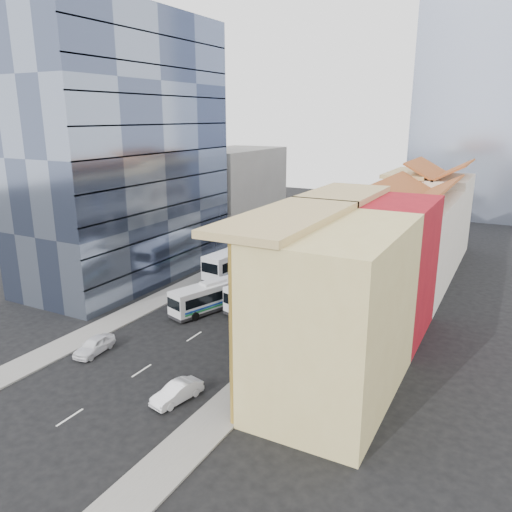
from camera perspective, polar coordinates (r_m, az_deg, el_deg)
The scene contains 15 objects.
ground at distance 39.64m, azimuth -13.90°, elevation -13.21°, with size 200.00×200.00×0.00m, color black.
sidewalk_right at distance 53.18m, azimuth 9.34°, elevation -5.20°, with size 3.00×90.00×0.15m, color slate.
sidewalk_left at distance 60.37m, azimuth -6.09°, elevation -2.52°, with size 3.00×90.00×0.15m, color slate.
shophouse_tan at distance 34.38m, azimuth 9.15°, elevation -6.47°, with size 8.00×14.00×12.00m, color #DBC87E.
shophouse_red at distance 45.31m, azimuth 14.17°, elevation -1.28°, with size 8.00×10.00×12.00m, color #A3121C.
shophouse_cream_near at distance 54.52m, azimuth 16.59°, elevation 0.31°, with size 8.00×9.00×10.00m, color silver.
shophouse_cream_mid at distance 63.13m, azimuth 18.30°, elevation 2.22°, with size 8.00×9.00×10.00m, color silver.
shophouse_cream_far at distance 73.20m, azimuth 19.83°, elevation 4.25°, with size 8.00×12.00×11.00m, color silver.
office_tower at distance 60.48m, azimuth -14.97°, elevation 11.53°, with size 12.00×26.00×30.00m, color #3C465F.
office_block_far at distance 79.17m, azimuth -2.61°, elevation 7.07°, with size 10.00×18.00×14.00m, color gray.
bus_left_near at distance 50.41m, azimuth -4.91°, elevation -4.45°, with size 2.25×9.62×3.08m, color silver, non-canonical shape.
bus_left_far at distance 61.29m, azimuth -1.89°, elevation -0.41°, with size 2.72×11.60×3.72m, color white, non-canonical shape.
bus_right at distance 51.27m, azimuth 1.28°, elevation -3.94°, with size 2.38×10.16×3.26m, color white, non-canonical shape.
sedan_left at distance 43.75m, azimuth -18.00°, elevation -9.68°, with size 1.61×3.99×1.36m, color white.
sedan_right at distance 35.77m, azimuth -9.02°, elevation -15.13°, with size 1.35×3.88×1.28m, color white.
Camera 1 is at (24.02, -25.27, 18.86)m, focal length 35.00 mm.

